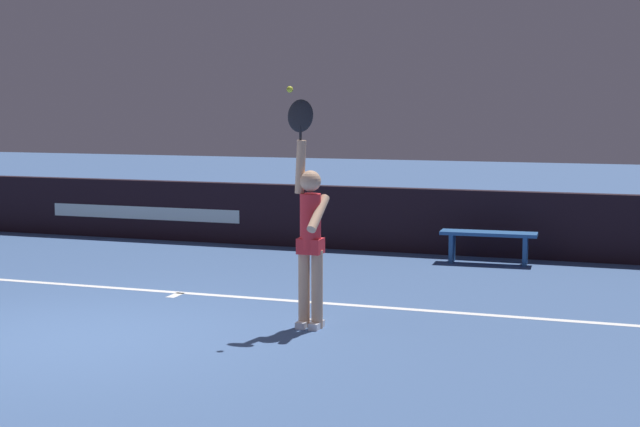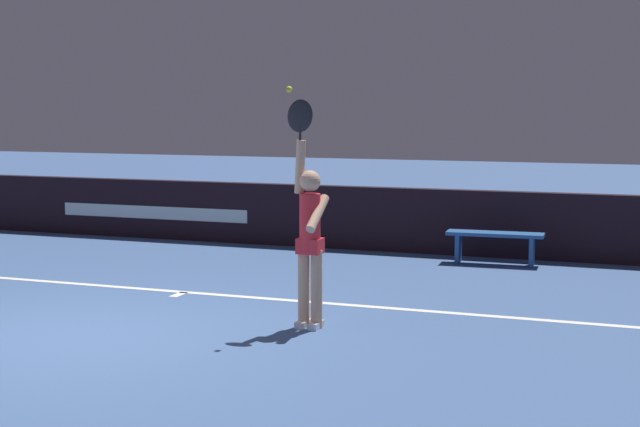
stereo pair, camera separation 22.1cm
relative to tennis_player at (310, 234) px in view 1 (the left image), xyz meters
The scene contains 6 objects.
ground_plane 2.62m from the tennis_player, 150.71° to the right, with size 60.00×60.00×0.00m, color #3E5C8E.
court_lines 2.78m from the tennis_player, 144.33° to the right, with size 12.21×5.54×0.00m.
back_wall 5.63m from the tennis_player, 112.19° to the left, with size 17.39×0.21×1.02m.
tennis_player is the anchor object (origin of this frame).
tennis_ball 1.51m from the tennis_player, 133.44° to the right, with size 0.07×0.07×0.07m.
courtside_bench_near 4.73m from the tennis_player, 75.42° to the left, with size 1.42×0.43×0.47m.
Camera 1 is at (5.27, -7.78, 2.33)m, focal length 51.95 mm.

